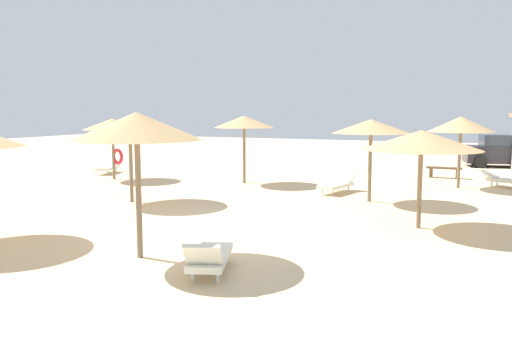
{
  "coord_description": "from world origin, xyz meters",
  "views": [
    {
      "loc": [
        6.01,
        -10.84,
        2.99
      ],
      "look_at": [
        0.0,
        3.0,
        1.2
      ],
      "focal_mm": 35.6,
      "sensor_mm": 36.0,
      "label": 1
    }
  ],
  "objects": [
    {
      "name": "ground_plane",
      "position": [
        0.0,
        0.0,
        0.0
      ],
      "size": [
        80.0,
        80.0,
        0.0
      ],
      "primitive_type": "plane",
      "color": "beige"
    },
    {
      "name": "parasol_0",
      "position": [
        -0.19,
        -2.52,
        2.67
      ],
      "size": [
        2.59,
        2.59,
        2.96
      ],
      "color": "#75604C",
      "rests_on": "ground"
    },
    {
      "name": "parasol_1",
      "position": [
        2.86,
        5.8,
        2.46
      ],
      "size": [
        2.52,
        2.52,
        2.71
      ],
      "color": "#75604C",
      "rests_on": "ground"
    },
    {
      "name": "parasol_2",
      "position": [
        -8.46,
        6.87,
        2.36
      ],
      "size": [
        2.52,
        2.52,
        2.64
      ],
      "color": "#75604C",
      "rests_on": "ground"
    },
    {
      "name": "parasol_3",
      "position": [
        5.46,
        10.16,
        2.46
      ],
      "size": [
        2.47,
        2.47,
        2.76
      ],
      "color": "#75604C",
      "rests_on": "ground"
    },
    {
      "name": "parasol_4",
      "position": [
        4.76,
        2.47,
        2.24
      ],
      "size": [
        2.96,
        2.96,
        2.5
      ],
      "color": "#75604C",
      "rests_on": "ground"
    },
    {
      "name": "parasol_5",
      "position": [
        -4.29,
        2.61,
        2.42
      ],
      "size": [
        2.84,
        2.84,
        2.68
      ],
      "color": "#75604C",
      "rests_on": "ground"
    },
    {
      "name": "parasol_7",
      "position": [
        -2.74,
        8.09,
        2.52
      ],
      "size": [
        2.47,
        2.47,
        2.78
      ],
      "color": "#75604C",
      "rests_on": "ground"
    },
    {
      "name": "lounger_0",
      "position": [
        1.63,
        -2.89,
        0.32
      ],
      "size": [
        1.22,
        1.97,
        0.78
      ],
      "color": "silver",
      "rests_on": "ground"
    },
    {
      "name": "lounger_1",
      "position": [
        1.43,
        7.2,
        0.32
      ],
      "size": [
        1.06,
        1.99,
        0.7
      ],
      "color": "silver",
      "rests_on": "ground"
    },
    {
      "name": "lounger_2",
      "position": [
        -10.13,
        8.53,
        0.32
      ],
      "size": [
        1.27,
        1.99,
        0.74
      ],
      "color": "silver",
      "rests_on": "ground"
    },
    {
      "name": "lounger_3",
      "position": [
        7.17,
        10.99,
        0.31
      ],
      "size": [
        1.98,
        1.47,
        0.65
      ],
      "color": "silver",
      "rests_on": "ground"
    },
    {
      "name": "bench_0",
      "position": [
        4.77,
        13.07,
        0.35
      ],
      "size": [
        1.51,
        0.42,
        0.49
      ],
      "color": "brown",
      "rests_on": "ground"
    },
    {
      "name": "parked_car",
      "position": [
        7.41,
        19.09,
        0.82
      ],
      "size": [
        4.25,
        2.58,
        1.72
      ],
      "color": "black",
      "rests_on": "ground"
    }
  ]
}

